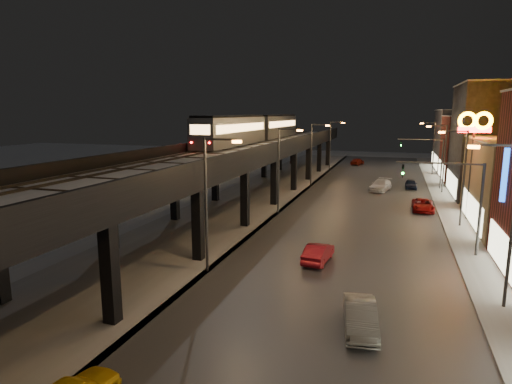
% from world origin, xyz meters
% --- Properties ---
extents(road_surface, '(17.00, 120.00, 0.06)m').
position_xyz_m(road_surface, '(7.50, 35.00, 0.03)').
color(road_surface, '#46474D').
rests_on(road_surface, ground).
extents(sidewalk_right, '(4.00, 120.00, 0.14)m').
position_xyz_m(sidewalk_right, '(17.50, 35.00, 0.07)').
color(sidewalk_right, '#9FA1A8').
rests_on(sidewalk_right, ground).
extents(under_viaduct_pavement, '(11.00, 120.00, 0.06)m').
position_xyz_m(under_viaduct_pavement, '(-6.00, 35.00, 0.03)').
color(under_viaduct_pavement, '#9FA1A8').
rests_on(under_viaduct_pavement, ground).
extents(elevated_viaduct, '(9.00, 100.00, 6.30)m').
position_xyz_m(elevated_viaduct, '(-6.00, 31.84, 5.62)').
color(elevated_viaduct, black).
rests_on(elevated_viaduct, ground).
extents(viaduct_trackbed, '(8.40, 100.00, 0.32)m').
position_xyz_m(viaduct_trackbed, '(-6.01, 31.97, 6.39)').
color(viaduct_trackbed, '#B2B7C1').
rests_on(viaduct_trackbed, elevated_viaduct).
extents(viaduct_parapet_streetside, '(0.30, 100.00, 1.10)m').
position_xyz_m(viaduct_parapet_streetside, '(-1.65, 32.00, 6.85)').
color(viaduct_parapet_streetside, black).
rests_on(viaduct_parapet_streetside, elevated_viaduct).
extents(viaduct_parapet_far, '(0.30, 100.00, 1.10)m').
position_xyz_m(viaduct_parapet_far, '(-10.35, 32.00, 6.85)').
color(viaduct_parapet_far, black).
rests_on(viaduct_parapet_far, elevated_viaduct).
extents(building_d, '(12.20, 13.20, 14.16)m').
position_xyz_m(building_d, '(23.99, 48.00, 7.08)').
color(building_d, '#272830').
rests_on(building_d, ground).
extents(building_e, '(12.20, 12.20, 10.16)m').
position_xyz_m(building_e, '(23.99, 62.00, 5.08)').
color(building_e, maroon).
rests_on(building_e, ground).
extents(building_f, '(12.20, 16.20, 11.16)m').
position_xyz_m(building_f, '(23.99, 76.00, 5.58)').
color(building_f, '#3A3941').
rests_on(building_f, ground).
extents(streetlight_left_1, '(2.57, 0.28, 9.00)m').
position_xyz_m(streetlight_left_1, '(-0.43, 13.00, 5.24)').
color(streetlight_left_1, '#38383A').
rests_on(streetlight_left_1, ground).
extents(streetlight_right_1, '(2.56, 0.28, 9.00)m').
position_xyz_m(streetlight_right_1, '(16.73, 13.00, 5.24)').
color(streetlight_right_1, '#38383A').
rests_on(streetlight_right_1, ground).
extents(streetlight_left_2, '(2.57, 0.28, 9.00)m').
position_xyz_m(streetlight_left_2, '(-0.43, 31.00, 5.24)').
color(streetlight_left_2, '#38383A').
rests_on(streetlight_left_2, ground).
extents(streetlight_right_2, '(2.56, 0.28, 9.00)m').
position_xyz_m(streetlight_right_2, '(16.73, 31.00, 5.24)').
color(streetlight_right_2, '#38383A').
rests_on(streetlight_right_2, ground).
extents(streetlight_left_3, '(2.57, 0.28, 9.00)m').
position_xyz_m(streetlight_left_3, '(-0.43, 49.00, 5.24)').
color(streetlight_left_3, '#38383A').
rests_on(streetlight_left_3, ground).
extents(streetlight_right_3, '(2.56, 0.28, 9.00)m').
position_xyz_m(streetlight_right_3, '(16.73, 49.00, 5.24)').
color(streetlight_right_3, '#38383A').
rests_on(streetlight_right_3, ground).
extents(streetlight_left_4, '(2.57, 0.28, 9.00)m').
position_xyz_m(streetlight_left_4, '(-0.43, 67.00, 5.24)').
color(streetlight_left_4, '#38383A').
rests_on(streetlight_left_4, ground).
extents(streetlight_right_4, '(2.56, 0.28, 9.00)m').
position_xyz_m(streetlight_right_4, '(16.73, 67.00, 5.24)').
color(streetlight_right_4, '#38383A').
rests_on(streetlight_right_4, ground).
extents(traffic_light_rig_a, '(6.10, 0.34, 7.00)m').
position_xyz_m(traffic_light_rig_a, '(15.84, 22.00, 4.50)').
color(traffic_light_rig_a, '#38383A').
rests_on(traffic_light_rig_a, ground).
extents(traffic_light_rig_b, '(6.10, 0.34, 7.00)m').
position_xyz_m(traffic_light_rig_b, '(15.84, 52.00, 4.50)').
color(traffic_light_rig_b, '#38383A').
rests_on(traffic_light_rig_b, ground).
extents(subway_train, '(3.05, 37.65, 3.65)m').
position_xyz_m(subway_train, '(-8.50, 47.37, 8.43)').
color(subway_train, gray).
rests_on(subway_train, viaduct_trackbed).
extents(car_near_white, '(1.78, 4.18, 1.34)m').
position_xyz_m(car_near_white, '(6.07, 17.14, 0.67)').
color(car_near_white, maroon).
rests_on(car_near_white, ground).
extents(car_far_white, '(2.76, 4.45, 1.41)m').
position_xyz_m(car_far_white, '(3.45, 77.32, 0.71)').
color(car_far_white, maroon).
rests_on(car_far_white, ground).
extents(car_onc_silver, '(2.14, 4.49, 1.42)m').
position_xyz_m(car_onc_silver, '(9.74, 8.03, 0.71)').
color(car_onc_silver, gray).
rests_on(car_onc_silver, ground).
extents(car_onc_dark, '(2.20, 4.72, 1.31)m').
position_xyz_m(car_onc_dark, '(14.01, 36.61, 0.65)').
color(car_onc_dark, maroon).
rests_on(car_onc_dark, ground).
extents(car_onc_white, '(3.19, 5.62, 1.54)m').
position_xyz_m(car_onc_white, '(9.16, 47.92, 0.77)').
color(car_onc_white, white).
rests_on(car_onc_white, ground).
extents(car_onc_red, '(1.55, 3.81, 1.29)m').
position_xyz_m(car_onc_red, '(13.16, 51.18, 0.65)').
color(car_onc_red, black).
rests_on(car_onc_red, ground).
extents(sign_mcdonalds, '(3.18, 0.69, 10.66)m').
position_xyz_m(sign_mcdonalds, '(18.00, 34.21, 8.77)').
color(sign_mcdonalds, '#38383A').
rests_on(sign_mcdonalds, ground).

